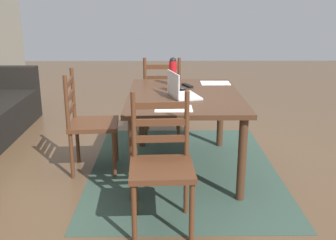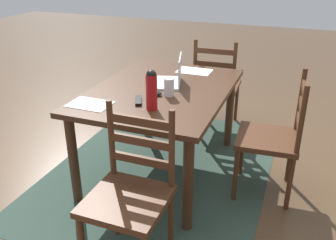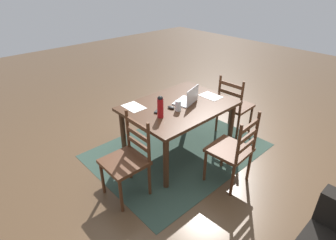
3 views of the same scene
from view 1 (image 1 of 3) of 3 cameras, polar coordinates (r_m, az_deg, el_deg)
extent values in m
plane|color=brown|center=(3.92, 2.19, -6.86)|extent=(14.00, 14.00, 0.00)
cube|color=#2D4238|center=(3.92, 2.19, -6.82)|extent=(2.32, 1.75, 0.01)
cube|color=#422819|center=(3.69, 2.32, 3.40)|extent=(1.41, 1.02, 0.04)
cylinder|color=#422819|center=(3.26, 10.40, -5.52)|extent=(0.07, 0.07, 0.70)
cylinder|color=#422819|center=(4.43, 7.42, 0.62)|extent=(0.07, 0.07, 0.70)
cylinder|color=#422819|center=(3.21, -4.93, -5.66)|extent=(0.07, 0.07, 0.70)
cylinder|color=#422819|center=(4.39, -3.77, 0.59)|extent=(0.07, 0.07, 0.70)
cube|color=#4C2B19|center=(2.79, -0.90, -6.95)|extent=(0.46, 0.46, 0.04)
cylinder|color=#4C2B19|center=(2.74, 3.37, -12.97)|extent=(0.04, 0.04, 0.43)
cylinder|color=#4C2B19|center=(2.72, -4.81, -13.17)|extent=(0.04, 0.04, 0.43)
cylinder|color=#4C2B19|center=(3.07, 2.56, -9.46)|extent=(0.04, 0.04, 0.43)
cylinder|color=#4C2B19|center=(3.06, -4.64, -9.61)|extent=(0.04, 0.04, 0.43)
cylinder|color=#4C2B19|center=(2.90, 2.67, -0.74)|extent=(0.04, 0.04, 0.50)
cylinder|color=#4C2B19|center=(2.89, -4.86, -0.86)|extent=(0.04, 0.04, 0.50)
cube|color=#4C2B19|center=(2.92, -1.08, -2.68)|extent=(0.04, 0.36, 0.05)
cube|color=#4C2B19|center=(2.88, -1.09, -0.33)|extent=(0.04, 0.36, 0.05)
cube|color=#4C2B19|center=(2.84, -1.11, 2.08)|extent=(0.04, 0.36, 0.05)
cube|color=#4C2B19|center=(4.76, -0.81, 3.15)|extent=(0.44, 0.44, 0.04)
cylinder|color=#4C2B19|center=(5.01, -2.95, 1.04)|extent=(0.04, 0.04, 0.43)
cylinder|color=#4C2B19|center=(5.00, 1.40, 1.05)|extent=(0.04, 0.04, 0.43)
cylinder|color=#4C2B19|center=(4.64, -3.17, -0.23)|extent=(0.04, 0.04, 0.43)
cylinder|color=#4C2B19|center=(4.64, 1.53, -0.23)|extent=(0.04, 0.04, 0.43)
cylinder|color=#4C2B19|center=(4.52, -3.27, 5.63)|extent=(0.04, 0.04, 0.50)
cylinder|color=#4C2B19|center=(4.51, 1.58, 5.64)|extent=(0.04, 0.04, 0.50)
cube|color=#4C2B19|center=(4.53, -0.84, 4.40)|extent=(0.03, 0.36, 0.05)
cube|color=#4C2B19|center=(4.50, -0.85, 5.95)|extent=(0.03, 0.36, 0.05)
cube|color=#4C2B19|center=(4.48, -0.86, 7.52)|extent=(0.03, 0.36, 0.05)
cube|color=#4C2B19|center=(3.81, -10.45, -0.60)|extent=(0.47, 0.47, 0.04)
cylinder|color=#4C2B19|center=(4.05, -7.34, -2.91)|extent=(0.04, 0.04, 0.43)
cylinder|color=#4C2B19|center=(3.70, -7.60, -4.90)|extent=(0.04, 0.04, 0.43)
cylinder|color=#4C2B19|center=(4.09, -12.66, -3.01)|extent=(0.04, 0.04, 0.43)
cylinder|color=#4C2B19|center=(3.74, -13.45, -4.97)|extent=(0.04, 0.04, 0.43)
cylinder|color=#4C2B19|center=(3.96, -13.25, 3.61)|extent=(0.04, 0.04, 0.50)
cylinder|color=#4C2B19|center=(3.59, -14.12, 2.23)|extent=(0.04, 0.04, 0.50)
cube|color=#4C2B19|center=(3.80, -13.56, 1.49)|extent=(0.36, 0.05, 0.05)
cube|color=#4C2B19|center=(3.77, -13.69, 3.33)|extent=(0.36, 0.05, 0.05)
cube|color=#4C2B19|center=(3.74, -13.82, 5.18)|extent=(0.36, 0.05, 0.05)
cube|color=black|center=(5.89, -21.72, 5.61)|extent=(0.16, 0.80, 0.30)
cube|color=silver|center=(3.58, 2.35, 3.43)|extent=(0.37, 0.30, 0.02)
cube|color=silver|center=(3.52, 0.74, 5.10)|extent=(0.31, 0.10, 0.21)
cube|color=#A5CCEA|center=(3.52, 0.84, 5.11)|extent=(0.29, 0.09, 0.19)
cylinder|color=#A81419|center=(4.06, 0.70, 6.67)|extent=(0.08, 0.08, 0.24)
sphere|color=black|center=(4.04, 0.71, 8.36)|extent=(0.07, 0.07, 0.07)
cylinder|color=silver|center=(3.80, 0.51, 5.12)|extent=(0.07, 0.07, 0.13)
ellipsoid|color=black|center=(3.84, 1.94, 4.49)|extent=(0.08, 0.11, 0.03)
cube|color=black|center=(4.00, 2.75, 4.88)|extent=(0.17, 0.11, 0.02)
cube|color=white|center=(3.18, 0.78, 1.63)|extent=(0.21, 0.30, 0.00)
cube|color=white|center=(4.19, 6.70, 5.21)|extent=(0.21, 0.30, 0.00)
camera|label=2|loc=(6.17, -8.74, 17.96)|focal=39.57mm
camera|label=3|loc=(6.25, -21.54, 22.19)|focal=28.75mm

